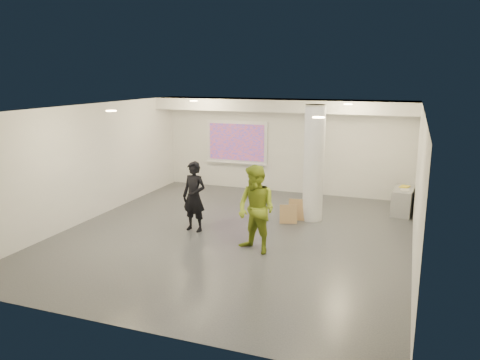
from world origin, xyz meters
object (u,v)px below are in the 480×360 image
at_px(column, 314,164).
at_px(projection_screen, 237,143).
at_px(woman, 194,197).
at_px(man, 256,210).
at_px(credenza, 403,201).

distance_m(column, projection_screen, 4.08).
xyz_separation_m(projection_screen, woman, (0.58, -4.49, -0.67)).
bearing_deg(woman, projection_screen, 106.33).
height_order(woman, man, man).
bearing_deg(credenza, woman, -139.11).
relative_size(projection_screen, woman, 1.23).
bearing_deg(woman, column, 45.09).
relative_size(column, credenza, 2.51).
xyz_separation_m(column, woman, (-2.52, -1.84, -0.65)).
bearing_deg(projection_screen, woman, -82.61).
distance_m(woman, man, 2.03).
bearing_deg(credenza, man, -119.01).
xyz_separation_m(credenza, woman, (-4.74, -3.32, 0.51)).
relative_size(column, projection_screen, 1.43).
bearing_deg(man, credenza, 78.05).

